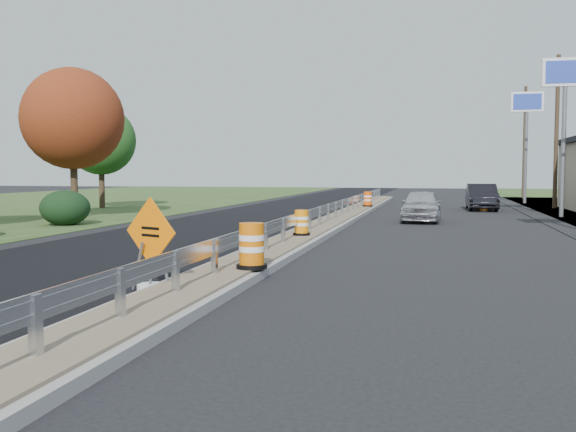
% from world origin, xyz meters
% --- Properties ---
extents(ground, '(140.00, 140.00, 0.00)m').
position_xyz_m(ground, '(0.00, 0.00, 0.00)').
color(ground, black).
rests_on(ground, ground).
extents(milled_overlay, '(7.20, 120.00, 0.01)m').
position_xyz_m(milled_overlay, '(-4.40, 10.00, 0.01)').
color(milled_overlay, black).
rests_on(milled_overlay, ground).
extents(median, '(1.60, 55.00, 0.23)m').
position_xyz_m(median, '(0.00, 8.00, 0.11)').
color(median, gray).
rests_on(median, ground).
extents(guardrail, '(0.10, 46.15, 0.72)m').
position_xyz_m(guardrail, '(0.00, 9.00, 0.73)').
color(guardrail, silver).
rests_on(guardrail, median).
extents(pylon_sign_mid, '(2.20, 0.30, 7.90)m').
position_xyz_m(pylon_sign_mid, '(10.50, 16.00, 6.48)').
color(pylon_sign_mid, slate).
rests_on(pylon_sign_mid, ground).
extents(pylon_sign_north, '(2.20, 0.30, 7.90)m').
position_xyz_m(pylon_sign_north, '(10.50, 30.00, 6.48)').
color(pylon_sign_north, slate).
rests_on(pylon_sign_north, ground).
extents(utility_pole_nmid, '(1.90, 0.26, 9.40)m').
position_xyz_m(utility_pole_nmid, '(11.50, 24.00, 4.93)').
color(utility_pole_nmid, '#473523').
rests_on(utility_pole_nmid, ground).
extents(utility_pole_north, '(1.90, 0.26, 9.40)m').
position_xyz_m(utility_pole_north, '(11.50, 39.00, 4.93)').
color(utility_pole_north, '#473523').
rests_on(utility_pole_north, ground).
extents(hedge_north, '(2.09, 2.09, 1.52)m').
position_xyz_m(hedge_north, '(-11.00, 6.00, 0.76)').
color(hedge_north, black).
rests_on(hedge_north, ground).
extents(tree_near_red, '(4.95, 4.95, 7.35)m').
position_xyz_m(tree_near_red, '(-13.00, 10.00, 4.86)').
color(tree_near_red, '#473523').
rests_on(tree_near_red, ground).
extents(tree_near_back, '(4.29, 4.29, 6.37)m').
position_xyz_m(tree_near_back, '(-16.00, 18.00, 4.21)').
color(tree_near_back, '#473523').
rests_on(tree_near_back, ground).
extents(caution_sign, '(1.24, 0.55, 1.83)m').
position_xyz_m(caution_sign, '(-0.90, -7.06, 0.47)').
color(caution_sign, white).
rests_on(caution_sign, ground).
extents(barrel_median_near, '(0.67, 0.67, 0.98)m').
position_xyz_m(barrel_median_near, '(0.55, -5.17, 0.70)').
color(barrel_median_near, black).
rests_on(barrel_median_near, median).
extents(barrel_median_mid, '(0.56, 0.56, 0.82)m').
position_xyz_m(barrel_median_mid, '(0.12, 2.06, 0.63)').
color(barrel_median_mid, black).
rests_on(barrel_median_mid, median).
extents(barrel_median_far, '(0.60, 0.60, 0.87)m').
position_xyz_m(barrel_median_far, '(0.41, 19.60, 0.65)').
color(barrel_median_far, black).
rests_on(barrel_median_far, median).
extents(barrel_shoulder_mid, '(0.57, 0.57, 0.84)m').
position_xyz_m(barrel_shoulder_mid, '(7.00, 19.58, 0.40)').
color(barrel_shoulder_mid, black).
rests_on(barrel_shoulder_mid, ground).
extents(barrel_shoulder_far, '(0.58, 0.58, 0.85)m').
position_xyz_m(barrel_shoulder_far, '(7.08, 31.99, 0.41)').
color(barrel_shoulder_far, black).
rests_on(barrel_shoulder_far, ground).
extents(car_silver, '(1.82, 4.34, 1.47)m').
position_xyz_m(car_silver, '(3.71, 11.81, 0.73)').
color(car_silver, silver).
rests_on(car_silver, ground).
extents(car_dark_mid, '(1.71, 4.75, 1.56)m').
position_xyz_m(car_dark_mid, '(7.00, 21.46, 0.78)').
color(car_dark_mid, black).
rests_on(car_dark_mid, ground).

